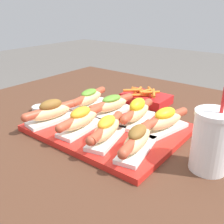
{
  "coord_description": "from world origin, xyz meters",
  "views": [
    {
      "loc": [
        0.42,
        -0.66,
        1.11
      ],
      "look_at": [
        -0.06,
        -0.05,
        0.79
      ],
      "focal_mm": 42.0,
      "sensor_mm": 36.0,
      "label": 1
    }
  ],
  "objects": [
    {
      "name": "drink_cup",
      "position": [
        0.27,
        -0.09,
        0.81
      ],
      "size": [
        0.09,
        0.09,
        0.21
      ],
      "color": "white",
      "rests_on": "patio_table"
    },
    {
      "name": "sauce_bowl",
      "position": [
        -0.36,
        -0.11,
        0.75
      ],
      "size": [
        0.06,
        0.06,
        0.02
      ],
      "color": "silver",
      "rests_on": "patio_table"
    },
    {
      "name": "hot_dog_2",
      "position": [
        -0.0,
        -0.15,
        0.79
      ],
      "size": [
        0.1,
        0.2,
        0.07
      ],
      "color": "white",
      "rests_on": "serving_tray"
    },
    {
      "name": "hot_dog_5",
      "position": [
        -0.11,
        0.01,
        0.79
      ],
      "size": [
        0.08,
        0.21,
        0.07
      ],
      "color": "white",
      "rests_on": "serving_tray"
    },
    {
      "name": "patio_table",
      "position": [
        0.0,
        0.0,
        0.37
      ],
      "size": [
        1.47,
        1.17,
        0.74
      ],
      "color": "#4C2D1E",
      "rests_on": "ground_plane"
    },
    {
      "name": "hot_dog_6",
      "position": [
        0.0,
        0.01,
        0.79
      ],
      "size": [
        0.08,
        0.21,
        0.08
      ],
      "color": "white",
      "rests_on": "serving_tray"
    },
    {
      "name": "serving_tray",
      "position": [
        -0.06,
        -0.07,
        0.75
      ],
      "size": [
        0.46,
        0.36,
        0.02
      ],
      "color": "red",
      "rests_on": "patio_table"
    },
    {
      "name": "fries_basket",
      "position": [
        -0.1,
        0.22,
        0.76
      ],
      "size": [
        0.19,
        0.13,
        0.06
      ],
      "color": "red",
      "rests_on": "patio_table"
    },
    {
      "name": "hot_dog_1",
      "position": [
        -0.1,
        -0.15,
        0.79
      ],
      "size": [
        0.07,
        0.21,
        0.07
      ],
      "color": "white",
      "rests_on": "serving_tray"
    },
    {
      "name": "hot_dog_7",
      "position": [
        0.1,
        0.0,
        0.79
      ],
      "size": [
        0.09,
        0.2,
        0.08
      ],
      "color": "white",
      "rests_on": "serving_tray"
    },
    {
      "name": "hot_dog_4",
      "position": [
        -0.22,
        0.01,
        0.79
      ],
      "size": [
        0.08,
        0.21,
        0.07
      ],
      "color": "white",
      "rests_on": "serving_tray"
    },
    {
      "name": "hot_dog_0",
      "position": [
        -0.22,
        -0.16,
        0.79
      ],
      "size": [
        0.08,
        0.21,
        0.08
      ],
      "color": "white",
      "rests_on": "serving_tray"
    },
    {
      "name": "hot_dog_3",
      "position": [
        0.1,
        -0.15,
        0.79
      ],
      "size": [
        0.09,
        0.2,
        0.07
      ],
      "color": "white",
      "rests_on": "serving_tray"
    }
  ]
}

